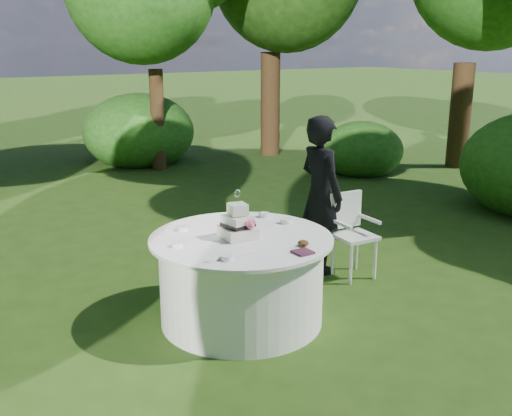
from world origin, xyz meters
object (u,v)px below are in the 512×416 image
at_px(napkins, 303,252).
at_px(guest, 321,194).
at_px(chair, 351,228).
at_px(cake, 238,225).
at_px(table, 241,279).

xyz_separation_m(napkins, guest, (1.16, 1.20, 0.05)).
distance_m(guest, chair, 0.46).
bearing_deg(cake, chair, 10.85).
relative_size(guest, table, 1.06).
relative_size(napkins, table, 0.09).
bearing_deg(cake, guest, 23.39).
bearing_deg(guest, cake, 115.79).
relative_size(table, chair, 1.79).
bearing_deg(guest, chair, -149.30).
distance_m(guest, cake, 1.51).
distance_m(napkins, table, 0.75).
relative_size(guest, cake, 4.00).
relative_size(table, cake, 3.78).
distance_m(napkins, guest, 1.68).
xyz_separation_m(napkins, chair, (1.33, 0.90, -0.27)).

